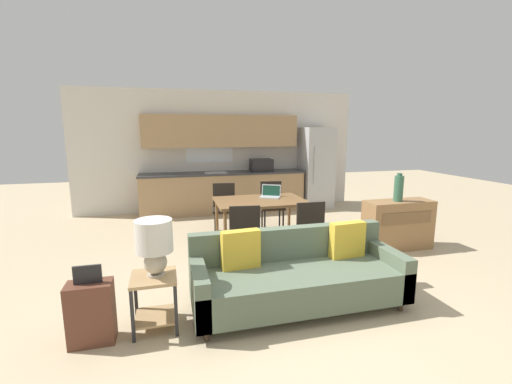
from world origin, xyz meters
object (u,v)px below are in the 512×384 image
dining_table (260,204)px  vase (399,188)px  suitcase (91,312)px  side_table (155,293)px  laptop (270,194)px  credenza (398,225)px  dining_chair_far_left (224,206)px  couch (296,275)px  dining_chair_near_left (244,232)px  dining_chair_far_right (272,203)px  table_lamp (154,242)px  dining_chair_near_right (307,228)px  refrigerator (316,168)px

dining_table → vase: (1.97, -0.73, 0.29)m
vase → suitcase: size_ratio=0.61×
side_table → suitcase: suitcase is taller
dining_table → laptop: bearing=39.1°
credenza → dining_chair_far_left: (-2.46, 1.57, 0.10)m
dining_table → dining_chair_far_left: dining_chair_far_left is taller
side_table → suitcase: bearing=-170.1°
couch → vase: bearing=29.8°
dining_chair_near_left → dining_chair_far_right: 1.91m
laptop → dining_chair_far_left: bearing=163.1°
vase → laptop: 1.98m
table_lamp → dining_chair_near_left: (1.10, 1.19, -0.35)m
dining_chair_near_right → vase: bearing=-174.4°
table_lamp → credenza: 3.84m
side_table → laptop: laptop is taller
side_table → dining_chair_far_left: (1.14, 2.88, 0.14)m
table_lamp → vase: bearing=19.9°
refrigerator → vase: bearing=-90.7°
dining_chair_near_left → laptop: laptop is taller
couch → dining_chair_far_right: bearing=77.8°
refrigerator → dining_chair_far_right: (-1.55, -1.47, -0.46)m
dining_chair_near_left → dining_chair_near_right: same height
vase → refrigerator: bearing=89.3°
dining_chair_far_right → suitcase: size_ratio=1.23×
dining_chair_near_left → credenza: bearing=-170.4°
table_lamp → dining_chair_near_right: table_lamp is taller
couch → vase: vase is taller
dining_chair_near_left → laptop: 1.25m
refrigerator → dining_chair_near_right: (-1.56, -3.16, -0.46)m
dining_table → dining_chair_near_left: bearing=-119.2°
dining_chair_near_right → laptop: laptop is taller
side_table → dining_chair_near_right: dining_chair_near_right is taller
couch → credenza: (2.17, 1.23, 0.06)m
dining_chair_far_right → laptop: bearing=-102.0°
vase → laptop: size_ratio=1.07×
vase → suitcase: vase is taller
dining_chair_far_left → dining_chair_far_right: (0.90, -0.01, 0.00)m
dining_chair_far_left → suitcase: dining_chair_far_left is taller
dining_chair_near_left → dining_chair_near_right: bearing=-173.7°
credenza → vase: bearing=-158.5°
dining_table → dining_chair_near_left: size_ratio=1.60×
dining_table → table_lamp: bearing=-127.8°
dining_chair_near_left → refrigerator: bearing=-121.1°
dining_chair_far_left → dining_chair_far_right: same height
credenza → dining_chair_near_right: bearing=-175.6°
table_lamp → credenza: table_lamp is taller
vase → dining_chair_near_left: bearing=-177.8°
vase → suitcase: 4.37m
vase → side_table: bearing=-160.0°
laptop → dining_chair_far_right: bearing=99.4°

